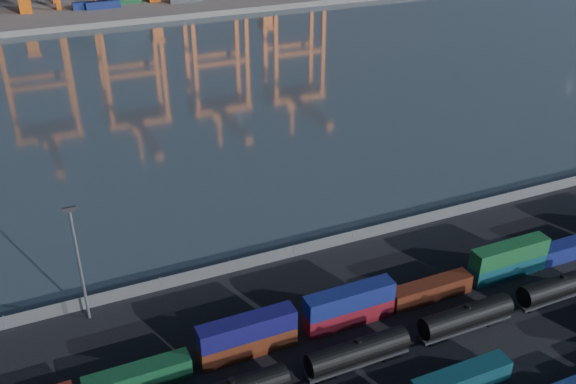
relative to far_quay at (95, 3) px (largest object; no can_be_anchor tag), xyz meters
name	(u,v)px	position (x,y,z in m)	size (l,w,h in m)	color
ground	(394,384)	(0.00, -210.00, -1.00)	(700.00, 700.00, 0.00)	black
harbor_water	(165,93)	(0.00, -105.00, -0.99)	(700.00, 700.00, 0.00)	#303D45
far_quay	(95,3)	(0.00, 0.00, 0.00)	(700.00, 70.00, 2.00)	#514F4C
container_row_mid	(464,376)	(6.83, -213.54, 0.76)	(141.65, 2.48, 5.29)	#37393B
container_row_north	(350,309)	(0.51, -198.43, 1.13)	(141.17, 2.46, 5.23)	navy
waterfront_fence	(293,251)	(0.00, -182.00, 0.00)	(160.12, 0.12, 2.20)	#595B5E
yard_light_mast	(78,259)	(-30.00, -184.00, 8.30)	(1.60, 0.40, 16.60)	slate
quay_containers	(69,7)	(-11.00, -14.54, 2.30)	(172.58, 10.99, 2.60)	navy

